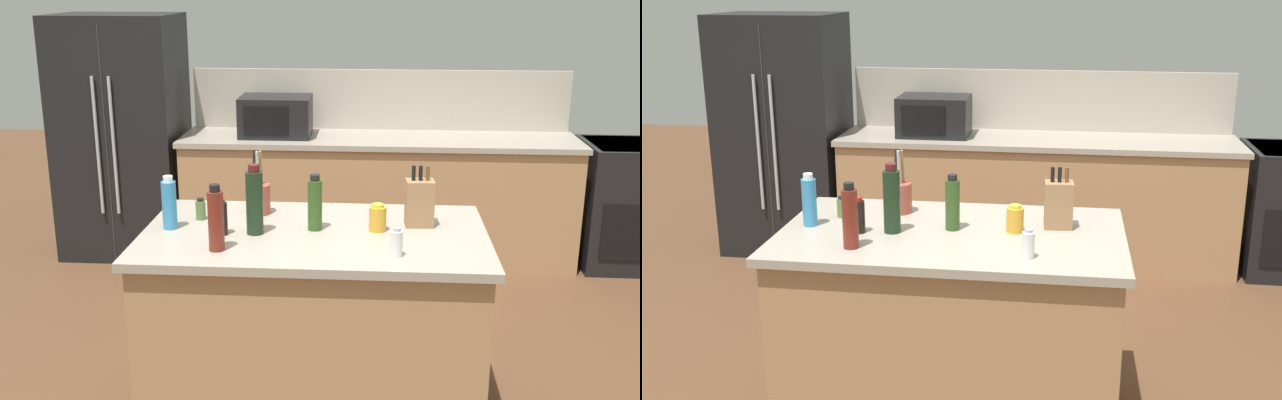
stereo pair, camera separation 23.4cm
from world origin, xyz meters
TOP-DOWN VIEW (x-y plane):
  - back_counter_run at (0.30, 2.20)m, footprint 2.93×0.66m
  - wall_backsplash at (0.30, 2.52)m, footprint 2.89×0.03m
  - kitchen_island at (0.00, 0.00)m, footprint 1.59×0.94m
  - refrigerator at (-1.65, 2.25)m, footprint 0.90×0.75m
  - range_oven at (2.18, 2.20)m, footprint 0.76×0.65m
  - microwave at (-0.47, 2.20)m, footprint 0.52×0.39m
  - knife_block at (0.48, 0.13)m, footprint 0.14×0.11m
  - utensil_crock at (-0.30, 0.26)m, footprint 0.12×0.12m
  - honey_jar at (0.29, 0.04)m, footprint 0.08×0.08m
  - olive_oil_bottle at (0.00, 0.03)m, footprint 0.07×0.07m
  - vinegar_bottle at (-0.40, -0.27)m, footprint 0.07×0.07m
  - salt_shaker at (0.37, -0.29)m, footprint 0.05×0.05m
  - soy_sauce_bottle at (-0.42, -0.07)m, footprint 0.06×0.06m
  - dish_soap_bottle at (-0.67, -0.00)m, footprint 0.07×0.07m
  - spice_jar_oregano at (-0.56, 0.15)m, footprint 0.05×0.05m
  - wine_bottle at (-0.27, -0.04)m, footprint 0.08×0.08m

SIDE VIEW (x-z plane):
  - range_oven at x=2.18m, z-range 0.01..0.93m
  - back_counter_run at x=0.30m, z-range 0.00..0.94m
  - kitchen_island at x=0.00m, z-range 0.00..0.94m
  - refrigerator at x=-1.65m, z-range 0.00..1.82m
  - spice_jar_oregano at x=-0.56m, z-range 0.94..1.04m
  - salt_shaker at x=0.37m, z-range 0.94..1.06m
  - honey_jar at x=0.29m, z-range 0.94..1.07m
  - soy_sauce_bottle at x=-0.42m, z-range 0.94..1.10m
  - utensil_crock at x=-0.30m, z-range 0.86..1.18m
  - knife_block at x=0.48m, z-range 0.91..1.20m
  - dish_soap_bottle at x=-0.67m, z-range 0.93..1.19m
  - olive_oil_bottle at x=0.00m, z-range 0.93..1.20m
  - vinegar_bottle at x=-0.40m, z-range 0.93..1.22m
  - microwave at x=-0.47m, z-range 0.94..1.23m
  - wine_bottle at x=-0.27m, z-range 0.93..1.25m
  - wall_backsplash at x=0.30m, z-range 0.94..1.40m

